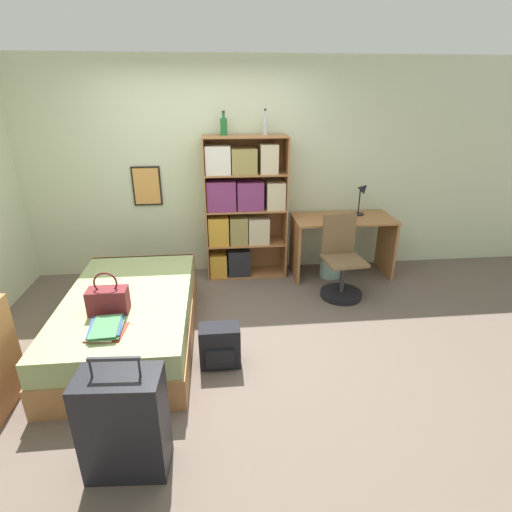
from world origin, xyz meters
The scene contains 14 objects.
ground_plane centered at (0.00, 0.00, 0.00)m, with size 14.00×14.00×0.00m, color #66564C.
wall_back centered at (0.00, 1.65, 1.30)m, with size 10.00×0.09×2.60m.
bed centered at (-0.74, 0.02, 0.24)m, with size 1.14×1.93×0.49m.
handbag centered at (-0.82, -0.28, 0.60)m, with size 0.32×0.17×0.37m.
book_stack_on_bed centered at (-0.78, -0.58, 0.52)m, with size 0.30×0.36×0.05m.
suitcase centered at (-0.50, -1.40, 0.35)m, with size 0.51×0.31×0.84m.
bookcase centered at (0.40, 1.41, 0.90)m, with size 0.99×0.36×1.74m.
bottle_green centered at (0.22, 1.47, 1.84)m, with size 0.08×0.08×0.27m.
bottle_brown centered at (0.69, 1.46, 1.85)m, with size 0.06×0.06×0.29m.
desk centered at (1.66, 1.29, 0.53)m, with size 1.23×0.60×0.76m.
desk_lamp centered at (1.91, 1.39, 1.04)m, with size 0.19×0.14×0.42m.
desk_chair centered at (1.49, 0.73, 0.30)m, with size 0.47×0.48×0.94m.
backpack centered at (0.09, -0.42, 0.18)m, with size 0.35×0.24×0.37m.
waste_bin centered at (1.52, 1.23, 0.11)m, with size 0.26×0.26×0.22m.
Camera 1 is at (0.11, -3.30, 2.21)m, focal length 28.00 mm.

